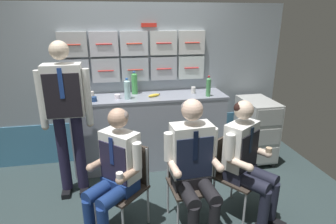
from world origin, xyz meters
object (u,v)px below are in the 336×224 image
at_px(folding_chair_right, 188,173).
at_px(crew_member_standing, 66,107).
at_px(folding_chair_by_counter, 232,167).
at_px(coffee_cup_spare, 118,96).
at_px(crew_member_by_counter, 247,158).
at_px(crew_member_right, 194,162).
at_px(service_trolley, 256,128).
at_px(water_bottle_tall, 127,89).
at_px(crew_member_left, 114,170).
at_px(folding_chair_left, 127,177).
at_px(snack_banana, 154,95).

height_order(folding_chair_right, crew_member_standing, crew_member_standing).
height_order(folding_chair_by_counter, coffee_cup_spare, coffee_cup_spare).
xyz_separation_m(crew_member_by_counter, coffee_cup_spare, (-1.20, 1.23, 0.34)).
bearing_deg(crew_member_right, crew_member_standing, 145.58).
xyz_separation_m(service_trolley, crew_member_standing, (-2.45, -0.35, 0.58)).
bearing_deg(crew_member_right, water_bottle_tall, 112.53).
bearing_deg(folding_chair_by_counter, crew_member_by_counter, -55.27).
bearing_deg(coffee_cup_spare, service_trolley, -3.35).
bearing_deg(crew_member_left, crew_member_standing, 122.96).
bearing_deg(folding_chair_left, snack_banana, 68.61).
xyz_separation_m(service_trolley, crew_member_right, (-1.25, -1.17, 0.23)).
distance_m(folding_chair_left, snack_banana, 1.27).
distance_m(crew_member_standing, water_bottle_tall, 0.80).
relative_size(folding_chair_left, water_bottle_tall, 3.13).
bearing_deg(folding_chair_right, service_trolley, 38.67).
height_order(service_trolley, folding_chair_by_counter, service_trolley).
bearing_deg(folding_chair_right, folding_chair_left, 176.41).
bearing_deg(folding_chair_left, water_bottle_tall, 85.42).
bearing_deg(service_trolley, crew_member_left, -151.05).
bearing_deg(crew_member_left, crew_member_by_counter, -1.18).
distance_m(folding_chair_right, folding_chair_by_counter, 0.48).
distance_m(water_bottle_tall, snack_banana, 0.36).
bearing_deg(service_trolley, folding_chair_right, -141.33).
distance_m(crew_member_right, folding_chair_by_counter, 0.54).
bearing_deg(folding_chair_right, crew_member_standing, 150.77).
bearing_deg(water_bottle_tall, snack_banana, 4.71).
height_order(crew_member_right, crew_member_standing, crew_member_standing).
xyz_separation_m(crew_member_right, crew_member_by_counter, (0.56, 0.05, -0.04)).
distance_m(folding_chair_by_counter, snack_banana, 1.36).
bearing_deg(snack_banana, coffee_cup_spare, 179.65).
bearing_deg(water_bottle_tall, crew_member_standing, -147.77).
xyz_separation_m(folding_chair_by_counter, snack_banana, (-0.65, 1.09, 0.50)).
height_order(crew_member_left, crew_member_right, crew_member_right).
relative_size(service_trolley, crew_member_left, 0.73).
xyz_separation_m(crew_member_standing, coffee_cup_spare, (0.55, 0.46, -0.04)).
distance_m(service_trolley, coffee_cup_spare, 1.97).
relative_size(folding_chair_by_counter, crew_member_by_counter, 0.67).
xyz_separation_m(crew_member_right, water_bottle_tall, (-0.52, 1.25, 0.40)).
bearing_deg(snack_banana, crew_member_by_counter, -58.94).
bearing_deg(folding_chair_right, crew_member_left, -173.68).
distance_m(crew_member_right, crew_member_by_counter, 0.56).
relative_size(folding_chair_by_counter, crew_member_standing, 0.47).
relative_size(crew_member_right, snack_banana, 7.48).
relative_size(folding_chair_left, snack_banana, 4.82).
height_order(crew_member_by_counter, coffee_cup_spare, crew_member_by_counter).
relative_size(folding_chair_right, crew_member_right, 0.64).
relative_size(folding_chair_by_counter, coffee_cup_spare, 11.32).
bearing_deg(folding_chair_by_counter, folding_chair_left, 179.52).
bearing_deg(water_bottle_tall, crew_member_left, -99.61).
relative_size(service_trolley, folding_chair_by_counter, 1.07).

